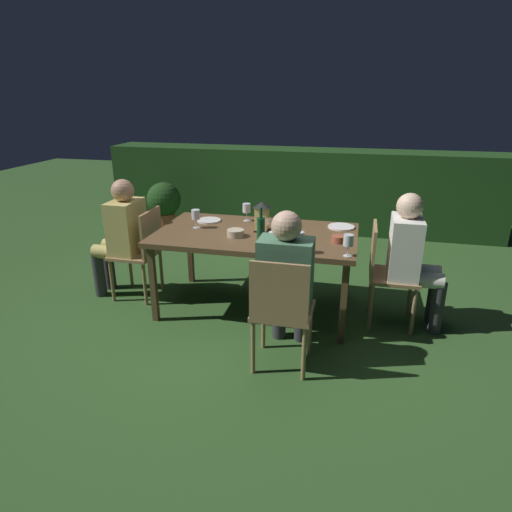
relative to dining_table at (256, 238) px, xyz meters
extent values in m
plane|color=#2D5123|center=(0.00, 0.00, -0.68)|extent=(16.00, 16.00, 0.00)
cube|color=brown|center=(0.00, 0.00, 0.03)|extent=(1.75, 1.01, 0.04)
cube|color=brown|center=(-0.80, -0.43, -0.34)|extent=(0.05, 0.05, 0.69)
cube|color=brown|center=(0.80, -0.43, -0.34)|extent=(0.05, 0.05, 0.69)
cube|color=brown|center=(-0.80, 0.43, -0.34)|extent=(0.05, 0.05, 0.69)
cube|color=brown|center=(0.80, 0.43, -0.34)|extent=(0.05, 0.05, 0.69)
cube|color=#9E7A51|center=(0.39, -0.82, -0.25)|extent=(0.42, 0.40, 0.03)
cube|color=#9E7A51|center=(0.39, -1.01, -0.02)|extent=(0.40, 0.02, 0.42)
cylinder|color=#9E7A51|center=(0.21, -0.65, -0.47)|extent=(0.03, 0.03, 0.42)
cylinder|color=#9E7A51|center=(0.57, -0.65, -0.47)|extent=(0.03, 0.03, 0.42)
cylinder|color=#9E7A51|center=(0.21, -0.99, -0.47)|extent=(0.03, 0.03, 0.42)
cylinder|color=#9E7A51|center=(0.57, -0.99, -0.47)|extent=(0.03, 0.03, 0.42)
cube|color=#4C7A5B|center=(0.39, -0.76, 0.02)|extent=(0.38, 0.24, 0.50)
sphere|color=#D1A889|center=(0.39, -0.76, 0.36)|extent=(0.21, 0.21, 0.21)
cylinder|color=#4C7A5B|center=(0.30, -0.62, -0.22)|extent=(0.13, 0.36, 0.13)
cylinder|color=#4C7A5B|center=(0.48, -0.62, -0.22)|extent=(0.13, 0.36, 0.13)
cylinder|color=#333338|center=(0.30, -0.46, -0.46)|extent=(0.11, 0.11, 0.45)
cylinder|color=#333338|center=(0.48, -0.46, -0.46)|extent=(0.11, 0.11, 0.45)
cube|color=#9E7A51|center=(-1.19, 0.00, -0.25)|extent=(0.40, 0.42, 0.03)
cube|color=#9E7A51|center=(-1.01, 0.00, -0.02)|extent=(0.03, 0.40, 0.42)
cylinder|color=#9E7A51|center=(-1.36, -0.18, -0.47)|extent=(0.03, 0.03, 0.42)
cylinder|color=#9E7A51|center=(-1.36, 0.18, -0.47)|extent=(0.03, 0.03, 0.42)
cylinder|color=#9E7A51|center=(-1.02, -0.18, -0.47)|extent=(0.03, 0.03, 0.42)
cylinder|color=#9E7A51|center=(-1.02, 0.18, -0.47)|extent=(0.03, 0.03, 0.42)
cube|color=tan|center=(-1.25, 0.00, 0.02)|extent=(0.24, 0.38, 0.50)
sphere|color=tan|center=(-1.25, 0.00, 0.36)|extent=(0.21, 0.21, 0.21)
cylinder|color=tan|center=(-1.39, -0.09, -0.22)|extent=(0.36, 0.13, 0.13)
cylinder|color=tan|center=(-1.39, 0.09, -0.22)|extent=(0.36, 0.13, 0.13)
cylinder|color=#333338|center=(-1.55, -0.09, -0.46)|extent=(0.11, 0.11, 0.45)
cylinder|color=#333338|center=(-1.55, 0.09, -0.46)|extent=(0.11, 0.11, 0.45)
cube|color=#9E7A51|center=(1.19, 0.00, -0.25)|extent=(0.40, 0.42, 0.03)
cube|color=#9E7A51|center=(1.01, 0.00, -0.02)|extent=(0.03, 0.40, 0.42)
cylinder|color=#9E7A51|center=(1.36, 0.18, -0.47)|extent=(0.03, 0.03, 0.42)
cylinder|color=#9E7A51|center=(1.36, -0.18, -0.47)|extent=(0.03, 0.03, 0.42)
cylinder|color=#9E7A51|center=(1.02, 0.18, -0.47)|extent=(0.03, 0.03, 0.42)
cylinder|color=#9E7A51|center=(1.02, -0.18, -0.47)|extent=(0.03, 0.03, 0.42)
cube|color=white|center=(1.25, 0.00, 0.02)|extent=(0.24, 0.38, 0.50)
sphere|color=beige|center=(1.25, 0.00, 0.36)|extent=(0.21, 0.21, 0.21)
cylinder|color=white|center=(1.39, 0.09, -0.22)|extent=(0.36, 0.13, 0.13)
cylinder|color=white|center=(1.39, -0.09, -0.22)|extent=(0.36, 0.13, 0.13)
cylinder|color=#333338|center=(1.55, 0.09, -0.46)|extent=(0.11, 0.11, 0.45)
cylinder|color=#333338|center=(1.55, -0.09, -0.46)|extent=(0.11, 0.11, 0.45)
cube|color=black|center=(0.04, 0.06, 0.06)|extent=(0.12, 0.12, 0.01)
cube|color=#F9D17A|center=(0.04, 0.06, 0.17)|extent=(0.11, 0.11, 0.20)
cone|color=black|center=(0.04, 0.06, 0.29)|extent=(0.15, 0.15, 0.05)
cylinder|color=#144723|center=(0.09, -0.23, 0.15)|extent=(0.07, 0.07, 0.20)
cylinder|color=#144723|center=(0.09, -0.23, 0.30)|extent=(0.03, 0.03, 0.09)
cylinder|color=silver|center=(-0.56, 0.01, 0.05)|extent=(0.06, 0.06, 0.00)
cylinder|color=silver|center=(-0.56, 0.01, 0.10)|extent=(0.01, 0.01, 0.08)
cylinder|color=silver|center=(-0.56, 0.01, 0.18)|extent=(0.08, 0.08, 0.08)
cylinder|color=maroon|center=(-0.56, 0.01, 0.15)|extent=(0.07, 0.07, 0.03)
cylinder|color=silver|center=(0.44, -0.43, 0.05)|extent=(0.06, 0.06, 0.00)
cylinder|color=silver|center=(0.44, -0.43, 0.10)|extent=(0.01, 0.01, 0.08)
cylinder|color=silver|center=(0.44, -0.43, 0.18)|extent=(0.08, 0.08, 0.08)
cylinder|color=maroon|center=(0.44, -0.43, 0.15)|extent=(0.07, 0.07, 0.03)
cylinder|color=silver|center=(0.80, -0.41, 0.05)|extent=(0.06, 0.06, 0.00)
cylinder|color=silver|center=(0.80, -0.41, 0.10)|extent=(0.01, 0.01, 0.08)
cylinder|color=silver|center=(0.80, -0.41, 0.18)|extent=(0.08, 0.08, 0.08)
cylinder|color=maroon|center=(0.80, -0.41, 0.15)|extent=(0.07, 0.07, 0.03)
cylinder|color=silver|center=(-0.17, 0.34, 0.05)|extent=(0.06, 0.06, 0.00)
cylinder|color=silver|center=(-0.17, 0.34, 0.10)|extent=(0.01, 0.01, 0.08)
cylinder|color=silver|center=(-0.17, 0.34, 0.18)|extent=(0.08, 0.08, 0.08)
cylinder|color=maroon|center=(-0.17, 0.34, 0.15)|extent=(0.07, 0.07, 0.03)
cylinder|color=white|center=(0.72, 0.32, 0.06)|extent=(0.24, 0.24, 0.01)
cylinder|color=silver|center=(0.19, 0.33, 0.06)|extent=(0.22, 0.22, 0.01)
cylinder|color=silver|center=(-0.52, 0.25, 0.06)|extent=(0.22, 0.22, 0.01)
cylinder|color=#BCAD8E|center=(-0.15, -0.15, 0.08)|extent=(0.15, 0.15, 0.06)
cylinder|color=#424C1E|center=(-0.15, -0.15, 0.09)|extent=(0.12, 0.12, 0.02)
cylinder|color=#9E5138|center=(0.72, -0.10, 0.08)|extent=(0.12, 0.12, 0.05)
cylinder|color=tan|center=(0.72, -0.10, 0.09)|extent=(0.10, 0.10, 0.02)
cylinder|color=silver|center=(0.22, -0.12, 0.08)|extent=(0.16, 0.16, 0.05)
cylinder|color=#477533|center=(0.22, -0.12, 0.09)|extent=(0.14, 0.14, 0.02)
cube|color=#1E4219|center=(0.00, 2.70, -0.12)|extent=(5.56, 0.61, 1.13)
cylinder|color=#9E5133|center=(-1.76, 1.92, -0.53)|extent=(0.28, 0.28, 0.30)
sphere|color=#1E4219|center=(-1.76, 1.92, -0.19)|extent=(0.47, 0.47, 0.47)
camera|label=1|loc=(0.85, -3.60, 1.22)|focal=30.98mm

